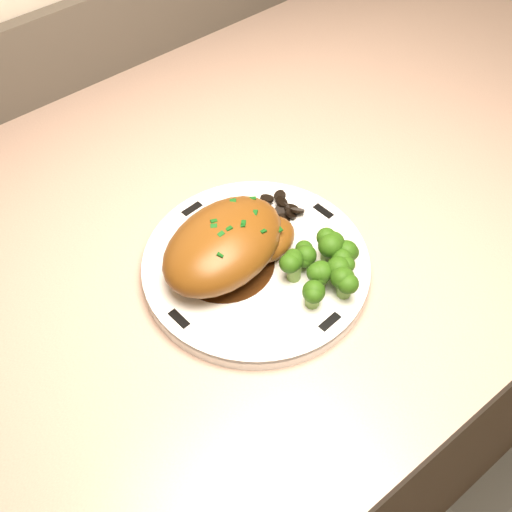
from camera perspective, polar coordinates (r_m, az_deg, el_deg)
counter at (r=1.24m, az=9.13°, el=-3.90°), size 2.12×0.70×1.04m
plate at (r=0.69m, az=0.00°, el=-0.95°), size 0.29×0.29×0.02m
rim_accent_0 at (r=0.73m, az=6.00°, el=3.97°), size 0.01×0.03×0.00m
rim_accent_1 at (r=0.73m, az=-5.71°, el=4.17°), size 0.03×0.01×0.00m
rim_accent_2 at (r=0.64m, az=-6.86°, el=-5.58°), size 0.01×0.03×0.00m
rim_accent_3 at (r=0.64m, az=6.57°, el=-5.85°), size 0.03×0.01×0.00m
gravy_pool at (r=0.68m, az=-2.83°, el=-0.57°), size 0.11×0.11×0.00m
chicken_breast at (r=0.66m, az=-2.46°, el=1.04°), size 0.17×0.13×0.06m
mushroom_pile at (r=0.72m, az=1.06°, el=3.54°), size 0.07×0.05×0.02m
broccoli_florets at (r=0.66m, az=6.08°, el=-0.96°), size 0.08×0.08×0.03m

